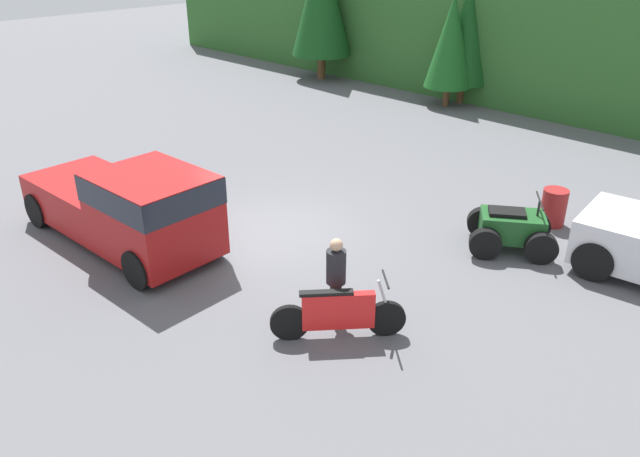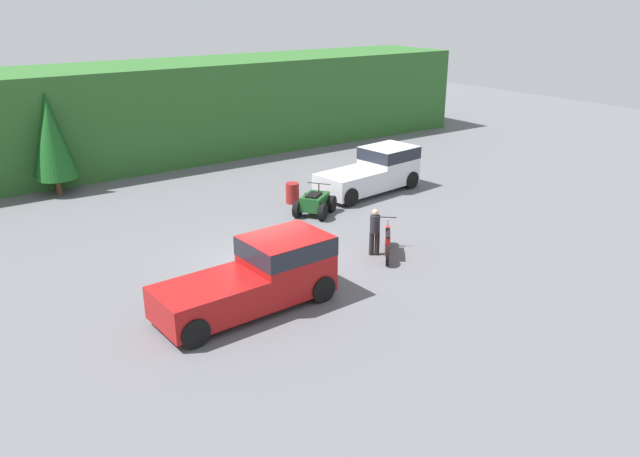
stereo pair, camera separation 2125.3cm
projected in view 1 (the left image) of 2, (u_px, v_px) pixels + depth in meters
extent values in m
plane|color=#5B5B60|center=(271.00, 233.00, 14.37)|extent=(80.00, 80.00, 0.00)
cube|color=#2D6028|center=(588.00, 37.00, 23.46)|extent=(44.00, 6.00, 5.09)
cylinder|color=brown|center=(321.00, 67.00, 28.38)|extent=(0.36, 0.36, 1.08)
cylinder|color=brown|center=(446.00, 96.00, 24.22)|extent=(0.25, 0.25, 0.75)
cone|color=#19561E|center=(451.00, 41.00, 23.30)|extent=(1.83, 1.83, 3.41)
cylinder|color=brown|center=(461.00, 93.00, 24.60)|extent=(0.27, 0.27, 0.80)
cone|color=#144719|center=(466.00, 34.00, 23.62)|extent=(1.97, 1.97, 3.66)
cube|color=maroon|center=(154.00, 214.00, 12.72)|extent=(2.42, 2.02, 1.70)
cube|color=#1E232D|center=(151.00, 189.00, 12.47)|extent=(2.44, 2.04, 0.55)
cube|color=maroon|center=(91.00, 198.00, 14.45)|extent=(2.94, 2.05, 0.92)
cylinder|color=black|center=(210.00, 238.00, 13.21)|extent=(0.82, 0.32, 0.81)
cylinder|color=black|center=(139.00, 269.00, 12.05)|extent=(0.82, 0.32, 0.81)
cylinder|color=black|center=(106.00, 188.00, 15.70)|extent=(0.82, 0.32, 0.81)
cylinder|color=black|center=(39.00, 210.00, 14.53)|extent=(0.82, 0.32, 0.81)
cylinder|color=black|center=(618.00, 230.00, 13.59)|extent=(0.84, 0.37, 0.81)
cylinder|color=black|center=(594.00, 260.00, 12.35)|extent=(0.84, 0.37, 0.81)
cylinder|color=black|center=(386.00, 318.00, 10.67)|extent=(0.51, 0.57, 0.67)
cylinder|color=black|center=(290.00, 323.00, 10.55)|extent=(0.51, 0.57, 0.67)
cube|color=red|center=(338.00, 311.00, 10.52)|extent=(0.93, 1.04, 0.67)
cylinder|color=#B7B7BC|center=(384.00, 299.00, 10.49)|extent=(0.23, 0.25, 0.76)
cylinder|color=black|center=(386.00, 279.00, 10.32)|extent=(0.48, 0.42, 0.04)
cube|color=black|center=(326.00, 293.00, 10.35)|extent=(0.70, 0.78, 0.06)
cylinder|color=black|center=(534.00, 226.00, 13.91)|extent=(0.68, 0.57, 0.68)
cylinder|color=black|center=(541.00, 248.00, 12.95)|extent=(0.68, 0.57, 0.68)
cylinder|color=black|center=(482.00, 222.00, 14.08)|extent=(0.68, 0.57, 0.68)
cylinder|color=black|center=(485.00, 244.00, 13.13)|extent=(0.68, 0.57, 0.68)
cube|color=#194C1E|center=(512.00, 226.00, 13.43)|extent=(1.56, 1.44, 0.58)
cylinder|color=black|center=(539.00, 208.00, 13.15)|extent=(0.07, 0.07, 0.35)
cylinder|color=black|center=(540.00, 201.00, 13.07)|extent=(0.61, 0.85, 0.04)
cube|color=black|center=(507.00, 212.00, 13.31)|extent=(0.90, 0.83, 0.08)
cylinder|color=black|center=(335.00, 299.00, 11.06)|extent=(0.24, 0.24, 0.82)
cylinder|color=black|center=(337.00, 305.00, 10.89)|extent=(0.24, 0.24, 0.82)
cylinder|color=#232328|center=(336.00, 267.00, 10.66)|extent=(0.48, 0.48, 0.62)
sphere|color=tan|center=(336.00, 245.00, 10.47)|extent=(0.31, 0.31, 0.22)
cylinder|color=maroon|center=(554.00, 207.00, 14.58)|extent=(0.58, 0.58, 0.88)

